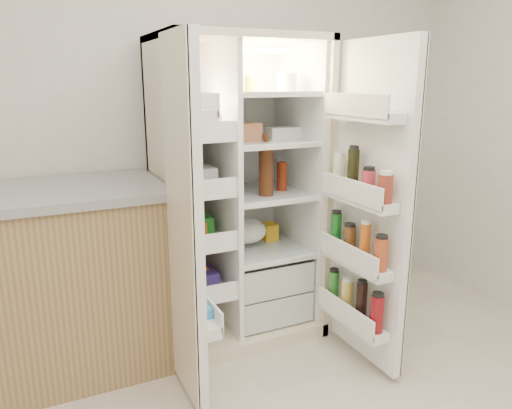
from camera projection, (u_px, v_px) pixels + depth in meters
name	position (u px, v px, depth m)	size (l,w,h in m)	color
wall_back	(188.00, 113.00, 3.10)	(4.00, 0.02, 2.70)	silver
refrigerator	(237.00, 214.00, 3.02)	(0.94, 0.70, 1.80)	beige
freezer_door	(186.00, 227.00, 2.24)	(0.15, 0.40, 1.72)	white
fridge_door	(368.00, 213.00, 2.58)	(0.17, 0.58, 1.72)	white
kitchen_counter	(33.00, 285.00, 2.54)	(1.40, 0.75, 1.02)	#9C784E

